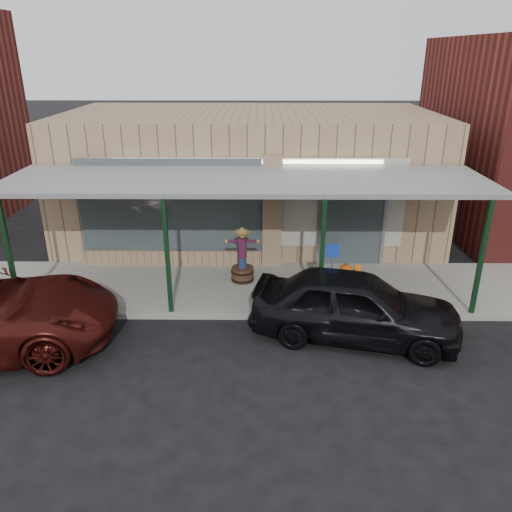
{
  "coord_description": "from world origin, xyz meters",
  "views": [
    {
      "loc": [
        0.37,
        -8.56,
        6.03
      ],
      "look_at": [
        0.26,
        2.6,
        1.43
      ],
      "focal_mm": 35.0,
      "sensor_mm": 36.0,
      "label": 1
    }
  ],
  "objects_px": {
    "barrel_pumpkin": "(345,279)",
    "barrel_scarecrow": "(242,263)",
    "parked_sedan": "(355,306)",
    "handicap_sign": "(332,267)"
  },
  "relations": [
    {
      "from": "barrel_pumpkin",
      "to": "parked_sedan",
      "type": "height_order",
      "value": "parked_sedan"
    },
    {
      "from": "barrel_pumpkin",
      "to": "barrel_scarecrow",
      "type": "bearing_deg",
      "value": 172.06
    },
    {
      "from": "barrel_scarecrow",
      "to": "barrel_pumpkin",
      "type": "bearing_deg",
      "value": -31.78
    },
    {
      "from": "barrel_scarecrow",
      "to": "handicap_sign",
      "type": "xyz_separation_m",
      "value": [
        2.22,
        -1.39,
        0.51
      ]
    },
    {
      "from": "handicap_sign",
      "to": "parked_sedan",
      "type": "xyz_separation_m",
      "value": [
        0.38,
        -1.24,
        -0.41
      ]
    },
    {
      "from": "barrel_pumpkin",
      "to": "handicap_sign",
      "type": "distance_m",
      "value": 1.39
    },
    {
      "from": "barrel_scarecrow",
      "to": "barrel_pumpkin",
      "type": "distance_m",
      "value": 2.8
    },
    {
      "from": "barrel_scarecrow",
      "to": "barrel_pumpkin",
      "type": "height_order",
      "value": "barrel_scarecrow"
    },
    {
      "from": "barrel_scarecrow",
      "to": "parked_sedan",
      "type": "relative_size",
      "value": 0.32
    },
    {
      "from": "barrel_scarecrow",
      "to": "parked_sedan",
      "type": "height_order",
      "value": "barrel_scarecrow"
    }
  ]
}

